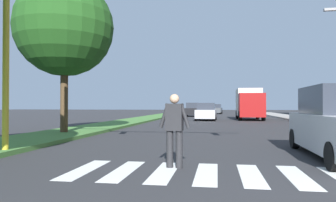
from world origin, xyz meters
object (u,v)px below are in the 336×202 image
object	(u,v)px
traffic_light_gantry	(89,0)
sedan_distant	(193,110)
sedan_midblock	(206,112)
tree_mid	(64,28)
pedestrian_performer	(174,127)
truck_box_delivery	(249,103)
sedan_far_horizon	(216,109)

from	to	relation	value
traffic_light_gantry	sedan_distant	xyz separation A→B (m)	(0.34, 32.48, -3.54)
sedan_midblock	tree_mid	bearing A→B (deg)	-111.29
pedestrian_performer	truck_box_delivery	world-z (taller)	truck_box_delivery
traffic_light_gantry	sedan_distant	distance (m)	32.68
truck_box_delivery	sedan_midblock	bearing A→B (deg)	-154.65
sedan_midblock	traffic_light_gantry	bearing A→B (deg)	-96.44
sedan_distant	sedan_far_horizon	size ratio (longest dim) A/B	0.92
pedestrian_performer	sedan_far_horizon	bearing A→B (deg)	89.01
pedestrian_performer	sedan_distant	bearing A→B (deg)	93.76
tree_mid	sedan_distant	world-z (taller)	tree_mid
pedestrian_performer	sedan_far_horizon	size ratio (longest dim) A/B	0.36
tree_mid	traffic_light_gantry	size ratio (longest dim) A/B	0.85
traffic_light_gantry	truck_box_delivery	distance (m)	24.91
sedan_distant	traffic_light_gantry	bearing A→B (deg)	-90.61
sedan_far_horizon	truck_box_delivery	bearing A→B (deg)	-81.25
pedestrian_performer	sedan_distant	world-z (taller)	sedan_distant
traffic_light_gantry	truck_box_delivery	world-z (taller)	traffic_light_gantry
traffic_light_gantry	truck_box_delivery	size ratio (longest dim) A/B	1.41
traffic_light_gantry	sedan_far_horizon	size ratio (longest dim) A/B	1.88
pedestrian_performer	sedan_far_horizon	world-z (taller)	pedestrian_performer
sedan_far_horizon	truck_box_delivery	world-z (taller)	truck_box_delivery
sedan_midblock	sedan_far_horizon	xyz separation A→B (m)	(0.88, 23.52, -0.01)
sedan_distant	sedan_midblock	bearing A→B (deg)	-78.69
tree_mid	sedan_distant	size ratio (longest dim) A/B	1.74
sedan_midblock	truck_box_delivery	size ratio (longest dim) A/B	0.68
sedan_midblock	sedan_distant	distance (m)	10.83
tree_mid	pedestrian_performer	bearing A→B (deg)	-47.83
traffic_light_gantry	sedan_far_horizon	xyz separation A→B (m)	(3.35, 45.38, -3.59)
pedestrian_performer	sedan_midblock	xyz separation A→B (m)	(-0.08, 22.97, -0.16)
traffic_light_gantry	sedan_midblock	size ratio (longest dim) A/B	2.09
sedan_distant	truck_box_delivery	distance (m)	10.73
sedan_midblock	truck_box_delivery	world-z (taller)	truck_box_delivery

